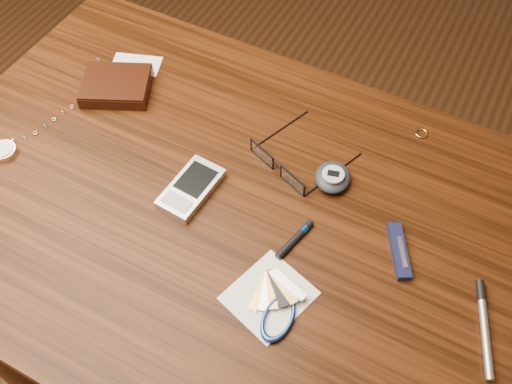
% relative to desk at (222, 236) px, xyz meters
% --- Properties ---
extents(ground, '(3.80, 3.80, 0.00)m').
position_rel_desk_xyz_m(ground, '(0.00, 0.00, -0.65)').
color(ground, '#472814').
rests_on(ground, ground).
extents(desk, '(1.00, 0.70, 0.75)m').
position_rel_desk_xyz_m(desk, '(0.00, 0.00, 0.00)').
color(desk, '#341708').
rests_on(desk, ground).
extents(wallet_and_card, '(0.15, 0.18, 0.03)m').
position_rel_desk_xyz_m(wallet_and_card, '(-0.28, 0.13, 0.11)').
color(wallet_and_card, black).
rests_on(wallet_and_card, desk).
extents(eyeglasses, '(0.17, 0.17, 0.03)m').
position_rel_desk_xyz_m(eyeglasses, '(0.06, 0.10, 0.11)').
color(eyeglasses, black).
rests_on(eyeglasses, desk).
extents(gold_ring, '(0.03, 0.03, 0.00)m').
position_rel_desk_xyz_m(gold_ring, '(0.24, 0.28, 0.10)').
color(gold_ring, tan).
rests_on(gold_ring, desk).
extents(pocket_watch, '(0.07, 0.28, 0.01)m').
position_rel_desk_xyz_m(pocket_watch, '(-0.36, -0.07, 0.11)').
color(pocket_watch, silver).
rests_on(pocket_watch, desk).
extents(pda_phone, '(0.07, 0.12, 0.02)m').
position_rel_desk_xyz_m(pda_phone, '(-0.05, -0.00, 0.11)').
color(pda_phone, silver).
rests_on(pda_phone, desk).
extents(pedometer, '(0.07, 0.08, 0.03)m').
position_rel_desk_xyz_m(pedometer, '(0.14, 0.12, 0.11)').
color(pedometer, '#1F2229').
rests_on(pedometer, desk).
extents(notepad_keys, '(0.13, 0.13, 0.01)m').
position_rel_desk_xyz_m(notepad_keys, '(0.15, -0.12, 0.11)').
color(notepad_keys, white).
rests_on(notepad_keys, desk).
extents(pocket_knife, '(0.06, 0.09, 0.01)m').
position_rel_desk_xyz_m(pocket_knife, '(0.28, 0.04, 0.11)').
color(pocket_knife, '#121435').
rests_on(pocket_knife, desk).
extents(silver_pen, '(0.06, 0.14, 0.01)m').
position_rel_desk_xyz_m(silver_pen, '(0.42, -0.01, 0.11)').
color(silver_pen, '#B1B1B6').
rests_on(silver_pen, desk).
extents(black_blue_pen, '(0.03, 0.08, 0.01)m').
position_rel_desk_xyz_m(black_blue_pen, '(0.14, -0.01, 0.11)').
color(black_blue_pen, black).
rests_on(black_blue_pen, desk).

